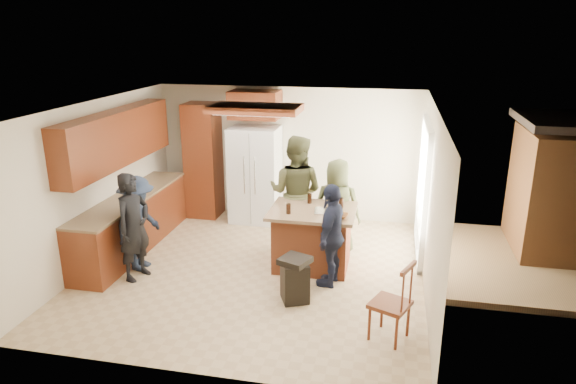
% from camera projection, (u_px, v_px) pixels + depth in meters
% --- Properties ---
extents(room_shell, '(8.00, 5.20, 5.00)m').
position_uv_depth(room_shell, '(543.00, 202.00, 8.25)').
color(room_shell, tan).
rests_on(room_shell, ground).
extents(person_front_left, '(0.57, 0.68, 1.60)m').
position_uv_depth(person_front_left, '(134.00, 227.00, 7.38)').
color(person_front_left, black).
rests_on(person_front_left, ground).
extents(person_behind_left, '(1.00, 0.70, 1.90)m').
position_uv_depth(person_behind_left, '(296.00, 192.00, 8.43)').
color(person_behind_left, '#3D3F24').
rests_on(person_behind_left, ground).
extents(person_behind_right, '(0.80, 0.55, 1.57)m').
position_uv_depth(person_behind_right, '(337.00, 207.00, 8.24)').
color(person_behind_right, '#3C4226').
rests_on(person_behind_right, ground).
extents(person_side_right, '(0.60, 0.95, 1.50)m').
position_uv_depth(person_side_right, '(332.00, 235.00, 7.21)').
color(person_side_right, '#1B2137').
rests_on(person_side_right, ground).
extents(person_counter, '(0.54, 0.99, 1.46)m').
position_uv_depth(person_counter, '(138.00, 224.00, 7.69)').
color(person_counter, '#1B2436').
rests_on(person_counter, ground).
extents(left_cabinetry, '(0.64, 3.00, 2.30)m').
position_uv_depth(left_cabinetry, '(127.00, 194.00, 8.34)').
color(left_cabinetry, maroon).
rests_on(left_cabinetry, ground).
extents(back_wall_units, '(1.80, 0.60, 2.45)m').
position_uv_depth(back_wall_units, '(216.00, 147.00, 9.71)').
color(back_wall_units, maroon).
rests_on(back_wall_units, ground).
extents(refrigerator, '(0.90, 0.76, 1.80)m').
position_uv_depth(refrigerator, '(255.00, 175.00, 9.63)').
color(refrigerator, white).
rests_on(refrigerator, ground).
extents(kitchen_island, '(1.28, 1.03, 0.93)m').
position_uv_depth(kitchen_island, '(312.00, 238.00, 7.83)').
color(kitchen_island, '#A04A29').
rests_on(kitchen_island, ground).
extents(island_items, '(0.92, 0.69, 0.15)m').
position_uv_depth(island_items, '(328.00, 210.00, 7.56)').
color(island_items, silver).
rests_on(island_items, kitchen_island).
extents(trash_bin, '(0.47, 0.47, 0.63)m').
position_uv_depth(trash_bin, '(295.00, 279.00, 6.88)').
color(trash_bin, black).
rests_on(trash_bin, ground).
extents(spindle_chair, '(0.55, 0.55, 0.99)m').
position_uv_depth(spindle_chair, '(392.00, 305.00, 5.98)').
color(spindle_chair, maroon).
rests_on(spindle_chair, ground).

